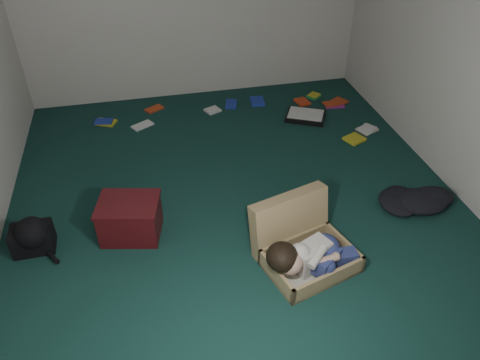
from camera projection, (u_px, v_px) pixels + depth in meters
name	position (u px, v px, depth m)	size (l,w,h in m)	color
floor	(236.00, 201.00, 4.24)	(4.50, 4.50, 0.00)	#12352F
wall_front	(367.00, 308.00, 1.70)	(4.50, 4.50, 0.00)	silver
wall_right	(475.00, 44.00, 3.81)	(4.50, 4.50, 0.00)	silver
suitcase	(302.00, 244.00, 3.60)	(0.81, 0.80, 0.48)	tan
person	(310.00, 255.00, 3.44)	(0.73, 0.37, 0.30)	beige
maroon_bin	(130.00, 219.00, 3.80)	(0.55, 0.48, 0.33)	#430D11
backpack	(32.00, 238.00, 3.69)	(0.39, 0.31, 0.23)	black
clothing_pile	(412.00, 195.00, 4.18)	(0.47, 0.38, 0.15)	black
paper_tray	(306.00, 116.00, 5.44)	(0.54, 0.49, 0.06)	black
book_scatter	(260.00, 112.00, 5.57)	(3.04, 1.40, 0.02)	gold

